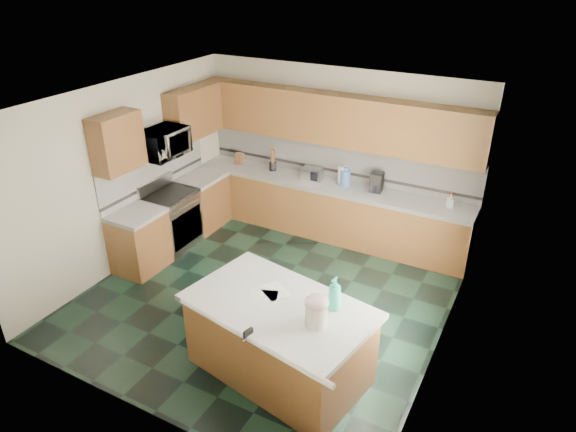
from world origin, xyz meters
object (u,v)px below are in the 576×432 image
Objects in this scene: coffee_maker at (377,182)px; treat_jar at (316,315)px; island_base at (279,341)px; island_top at (279,306)px; knife_block at (239,159)px; toaster_oven at (312,174)px; soap_bottle_island at (335,293)px.

treat_jar is at bearing -84.67° from coffee_maker.
island_base is 0.46m from island_top.
island_base is 9.13× the size of knife_block.
knife_block is 2.49m from coffee_maker.
treat_jar reaches higher than toaster_oven.
island_base is 3.28m from coffee_maker.
island_base is 5.67× the size of toaster_oven.
knife_block is at bearing 175.58° from toaster_oven.
island_top is at bearing -74.55° from toaster_oven.
island_top is 4.09m from knife_block.
island_top is at bearing -92.84° from coffee_maker.
island_base is at bearing -92.84° from coffee_maker.
island_base is 6.04× the size of coffee_maker.
island_top is 3.23m from coffee_maker.
coffee_maker is at bearing -2.83° from toaster_oven.
island_top is at bearing 0.00° from island_base.
treat_jar is at bearing -2.53° from island_base.
toaster_oven is (-1.15, 3.19, 0.58)m from island_base.
island_base is 0.78m from treat_jar.
soap_bottle_island is at bearing -82.70° from coffee_maker.
toaster_oven is (-1.69, 2.98, -0.09)m from soap_bottle_island.
treat_jar is at bearing -68.07° from toaster_oven.
knife_block is at bearing 176.54° from coffee_maker.
treat_jar is 3.69m from toaster_oven.
treat_jar is 0.75× the size of coffee_maker.
soap_bottle_island is (0.54, 0.21, 0.68)m from island_base.
coffee_maker reaches higher than island_top.
coffee_maker is (2.49, 0.03, 0.05)m from knife_block.
soap_bottle_island reaches higher than island_top.
coffee_maker reaches higher than toaster_oven.
coffee_maker is (-0.07, 3.22, 0.64)m from island_base.
soap_bottle_island is (0.54, 0.21, 0.22)m from island_top.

